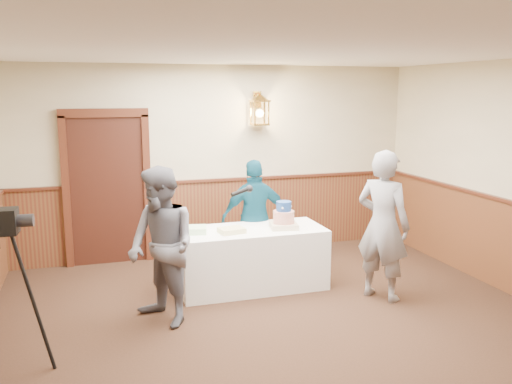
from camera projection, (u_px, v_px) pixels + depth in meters
ground at (306, 357)px, 5.02m from camera, size 7.00×7.00×0.00m
room_shell at (285, 188)px, 5.15m from camera, size 6.02×7.02×2.81m
display_table at (251, 258)px, 6.74m from camera, size 1.80×0.80×0.75m
tiered_cake at (284, 218)px, 6.70m from camera, size 0.38×0.38×0.34m
sheet_cake_yellow at (232, 230)px, 6.49m from camera, size 0.32×0.27×0.06m
sheet_cake_green at (193, 230)px, 6.49m from camera, size 0.37×0.32×0.07m
interviewer at (162, 247)px, 5.61m from camera, size 1.57×1.01×1.67m
baker at (383, 225)px, 6.30m from camera, size 0.71×0.77×1.77m
assistant_p at (255, 218)px, 7.17m from camera, size 0.93×0.45×1.54m
tv_camera_rig at (2, 302)px, 4.60m from camera, size 0.58×0.54×1.47m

